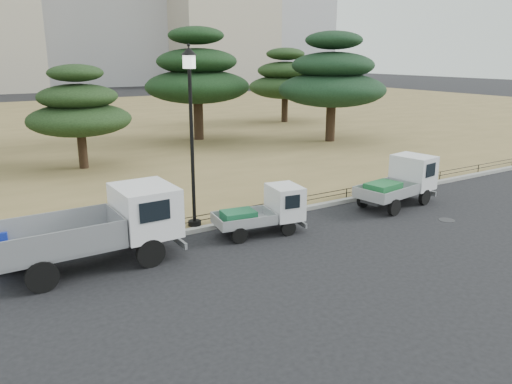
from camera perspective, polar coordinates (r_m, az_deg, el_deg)
ground at (r=16.63m, az=3.65°, el=-5.89°), size 220.00×220.00×0.00m
lawn at (r=44.52m, az=-19.92°, el=6.86°), size 120.00×56.00×0.15m
curb at (r=18.65m, az=-0.97°, el=-3.20°), size 120.00×0.25×0.16m
truck_large at (r=15.28m, az=-17.27°, el=-3.63°), size 5.11×2.13×2.22m
truck_kei_front at (r=17.31m, az=1.07°, el=-2.15°), size 3.21×1.69×1.62m
truck_kei_rear at (r=21.41m, az=16.17°, el=1.14°), size 3.92×2.14×1.95m
street_lamp at (r=17.08m, az=-7.47°, el=9.45°), size 0.55×0.55×6.13m
pipe_fence at (r=18.66m, az=-1.21°, el=-2.02°), size 38.00×0.04×0.40m
manhole at (r=20.18m, az=20.97°, el=-3.01°), size 0.60×0.60×0.01m
pine_center_left at (r=27.86m, az=-19.60°, el=8.90°), size 5.33×5.33×5.42m
pine_center_right at (r=35.77m, az=-6.75°, el=13.12°), size 7.29×7.29×7.74m
pine_east_near at (r=35.22m, az=8.71°, el=12.68°), size 7.34×7.34×7.42m
pine_east_far at (r=45.21m, az=3.34°, el=12.71°), size 6.42×6.42×6.45m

